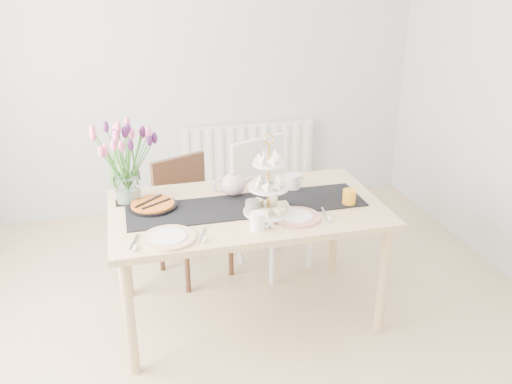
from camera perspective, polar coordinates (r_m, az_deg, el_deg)
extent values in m
plane|color=tan|center=(3.17, -0.31, -18.01)|extent=(4.50, 4.50, 0.00)
plane|color=#BBBEC0|center=(4.66, -7.25, 13.34)|extent=(4.00, 0.00, 4.00)
cube|color=white|center=(4.91, -0.86, 3.75)|extent=(1.20, 0.08, 0.60)
cube|color=tan|center=(3.21, -0.96, -1.84)|extent=(1.60, 0.90, 0.04)
cylinder|color=tan|center=(3.00, -13.18, -12.80)|extent=(0.06, 0.06, 0.71)
cylinder|color=tan|center=(3.31, 13.24, -9.07)|extent=(0.06, 0.06, 0.71)
cylinder|color=tan|center=(3.65, -13.63, -5.88)|extent=(0.06, 0.06, 0.71)
cylinder|color=tan|center=(3.90, 8.26, -3.39)|extent=(0.06, 0.06, 0.71)
cube|color=#3C2316|center=(3.80, -6.51, -2.94)|extent=(0.54, 0.54, 0.04)
cube|color=#3C2316|center=(3.86, -8.11, 0.91)|extent=(0.39, 0.20, 0.39)
cylinder|color=#3C2316|center=(3.69, -7.25, -7.75)|extent=(0.04, 0.04, 0.40)
cylinder|color=#3C2316|center=(3.86, -2.65, -6.10)|extent=(0.04, 0.04, 0.40)
cylinder|color=#3C2316|center=(3.97, -9.96, -5.58)|extent=(0.04, 0.04, 0.40)
cylinder|color=#3C2316|center=(4.12, -5.57, -4.14)|extent=(0.04, 0.04, 0.40)
cube|color=white|center=(3.84, 2.11, -1.64)|extent=(0.61, 0.61, 0.04)
cube|color=white|center=(3.90, 0.17, 2.56)|extent=(0.44, 0.22, 0.44)
cylinder|color=white|center=(3.73, 1.72, -6.72)|extent=(0.04, 0.04, 0.45)
cylinder|color=white|center=(3.94, 5.76, -5.07)|extent=(0.04, 0.04, 0.45)
cylinder|color=white|center=(3.98, -1.61, -4.68)|extent=(0.04, 0.04, 0.45)
cylinder|color=white|center=(4.18, 2.35, -3.25)|extent=(0.04, 0.04, 0.45)
cube|color=black|center=(3.20, -0.96, -1.45)|extent=(1.40, 0.35, 0.01)
cube|color=silver|center=(3.33, -13.33, 0.37)|extent=(0.16, 0.16, 0.16)
cylinder|color=gold|center=(3.02, 1.34, 1.32)|extent=(0.01, 0.01, 0.42)
cylinder|color=white|center=(3.10, 1.31, -2.04)|extent=(0.29, 0.29, 0.01)
cylinder|color=white|center=(3.04, 1.34, 0.49)|extent=(0.23, 0.23, 0.01)
cylinder|color=white|center=(2.99, 1.36, 3.03)|extent=(0.18, 0.18, 0.01)
cylinder|color=silver|center=(3.43, 3.88, 1.08)|extent=(0.12, 0.12, 0.10)
cylinder|color=black|center=(3.22, -10.80, -1.51)|extent=(0.28, 0.28, 0.02)
cylinder|color=#CB6A1C|center=(3.22, -10.82, -1.23)|extent=(0.25, 0.25, 0.01)
cylinder|color=slate|center=(3.06, -0.40, -1.74)|extent=(0.10, 0.10, 0.09)
cylinder|color=white|center=(2.91, 0.15, -3.09)|extent=(0.11, 0.11, 0.10)
cylinder|color=orange|center=(3.25, 9.78, -0.55)|extent=(0.11, 0.11, 0.09)
cylinder|color=white|center=(2.86, -9.18, -4.78)|extent=(0.35, 0.35, 0.01)
cylinder|color=silver|center=(3.06, 4.35, -2.65)|extent=(0.30, 0.30, 0.01)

